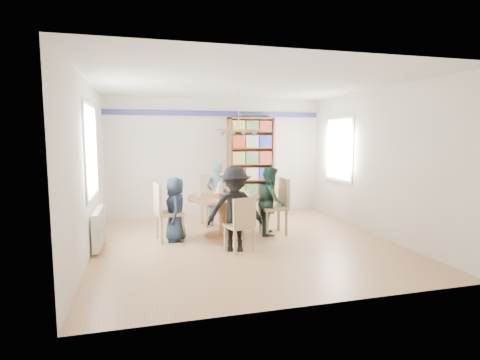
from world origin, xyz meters
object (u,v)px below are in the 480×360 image
object	(u,v)px
radiator	(99,228)
person_right	(271,201)
dining_table	(224,207)
chair_right	(278,203)
chair_far	(212,197)
chair_near	(241,222)
person_near	(235,209)
person_far	(216,194)
bookshelf	(251,167)
person_left	(175,209)
chair_left	(164,209)

from	to	relation	value
radiator	person_right	distance (m)	3.04
dining_table	chair_right	xyz separation A→B (m)	(1.03, -0.03, 0.02)
radiator	chair_far	bearing A→B (deg)	30.49
chair_near	chair_right	bearing A→B (deg)	45.07
chair_far	person_near	world-z (taller)	person_near
person_far	bookshelf	bearing A→B (deg)	-152.17
chair_near	person_left	world-z (taller)	person_left
chair_far	person_near	bearing A→B (deg)	-89.37
chair_right	chair_left	bearing A→B (deg)	178.92
radiator	chair_left	xyz separation A→B (m)	(1.08, 0.19, 0.22)
person_near	chair_far	bearing A→B (deg)	101.84
radiator	dining_table	bearing A→B (deg)	4.87
person_right	person_left	bearing A→B (deg)	107.02
person_far	bookshelf	world-z (taller)	bookshelf
person_far	radiator	bearing A→B (deg)	10.97
person_near	person_left	bearing A→B (deg)	147.56
radiator	person_near	size ratio (longest dim) A/B	0.73
radiator	person_far	xyz separation A→B (m)	(2.18, 1.08, 0.31)
chair_near	person_left	distance (m)	1.35
radiator	chair_near	size ratio (longest dim) A/B	1.12
chair_right	person_far	xyz separation A→B (m)	(-0.99, 0.93, 0.08)
chair_far	bookshelf	distance (m)	1.45
person_left	person_near	bearing A→B (deg)	46.80
dining_table	chair_left	world-z (taller)	chair_left
chair_left	chair_near	bearing A→B (deg)	-42.17
chair_right	person_right	xyz separation A→B (m)	(-0.14, -0.01, 0.06)
radiator	person_near	world-z (taller)	person_near
dining_table	person_near	bearing A→B (deg)	-90.14
person_near	person_far	bearing A→B (deg)	99.65
chair_left	chair_near	size ratio (longest dim) A/B	1.15
person_far	person_right	bearing A→B (deg)	116.53
dining_table	person_right	distance (m)	0.90
radiator	person_near	xyz separation A→B (m)	(2.13, -0.68, 0.33)
chair_left	dining_table	bearing A→B (deg)	-0.62
radiator	person_far	bearing A→B (deg)	26.47
chair_right	bookshelf	xyz separation A→B (m)	(0.03, 1.89, 0.53)
person_far	person_near	world-z (taller)	person_near
dining_table	chair_near	distance (m)	1.01
person_far	person_near	size ratio (longest dim) A/B	0.96
person_right	person_far	xyz separation A→B (m)	(-0.85, 0.94, 0.02)
chair_far	person_near	xyz separation A→B (m)	(0.02, -1.92, 0.11)
bookshelf	person_left	bearing A→B (deg)	-135.61
chair_left	bookshelf	world-z (taller)	bookshelf
chair_near	person_far	distance (m)	1.91
radiator	dining_table	xyz separation A→B (m)	(2.13, 0.18, 0.21)
chair_left	person_right	distance (m)	1.95
chair_near	person_far	size ratio (longest dim) A/B	0.68
chair_far	chair_left	bearing A→B (deg)	-134.59
chair_right	person_left	bearing A→B (deg)	-179.88
chair_right	chair_far	world-z (taller)	chair_right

